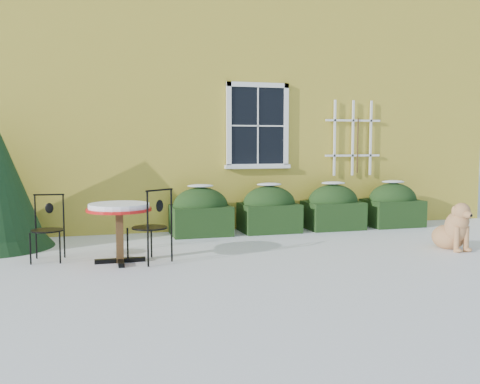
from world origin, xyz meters
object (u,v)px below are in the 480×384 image
object	(u,v)px
dog	(454,230)
patio_chair_far	(48,228)
patio_chair_near	(152,226)
bistro_table	(119,213)

from	to	relation	value
dog	patio_chair_far	bearing A→B (deg)	170.20
patio_chair_near	patio_chair_far	xyz separation A→B (m)	(-1.38, 0.52, -0.05)
patio_chair_far	bistro_table	bearing A→B (deg)	-17.15
patio_chair_near	dog	world-z (taller)	patio_chair_near
patio_chair_near	bistro_table	bearing A→B (deg)	-48.84
bistro_table	patio_chair_far	size ratio (longest dim) A/B	0.96
bistro_table	dog	xyz separation A→B (m)	(5.02, -0.46, -0.38)
bistro_table	dog	world-z (taller)	bistro_table
patio_chair_far	patio_chair_near	bearing A→B (deg)	-14.45
bistro_table	patio_chair_far	xyz separation A→B (m)	(-0.96, 0.41, -0.22)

